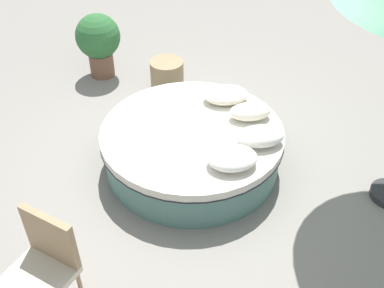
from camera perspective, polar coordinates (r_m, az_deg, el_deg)
name	(u,v)px	position (r m, az deg, el deg)	size (l,w,h in m)	color
ground_plane	(192,164)	(5.48, 0.00, -2.54)	(16.00, 16.00, 0.00)	gray
round_bed	(192,147)	(5.31, 0.00, -0.38)	(2.11, 2.11, 0.52)	#4C726B
throw_pillow_0	(232,158)	(4.65, 5.07, -1.76)	(0.52, 0.40, 0.19)	white
throw_pillow_1	(260,136)	(4.95, 8.56, 0.96)	(0.53, 0.33, 0.20)	white
throw_pillow_2	(250,112)	(5.32, 7.32, 4.06)	(0.49, 0.29, 0.19)	silver
throw_pillow_3	(226,95)	(5.60, 4.25, 6.20)	(0.55, 0.40, 0.17)	silver
patio_chair	(44,260)	(4.02, -18.10, -13.72)	(0.72, 0.71, 0.98)	#997A56
planter	(98,40)	(7.08, -11.68, 12.64)	(0.67, 0.67, 0.98)	brown
side_table	(167,75)	(6.78, -3.16, 8.68)	(0.49, 0.49, 0.44)	#997A56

